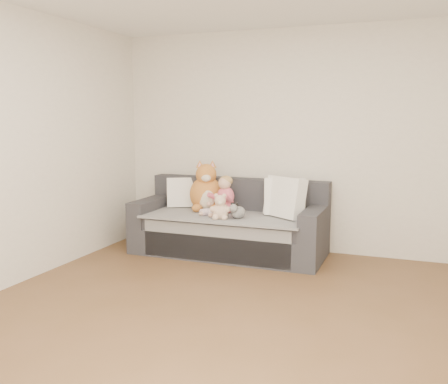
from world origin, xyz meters
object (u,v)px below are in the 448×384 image
object	(u,v)px
sofa	(230,227)
teddy_bear	(220,209)
sippy_cup	(223,211)
toddler	(223,198)
plush_cat	(207,191)

from	to	relation	value
sofa	teddy_bear	world-z (taller)	sofa
teddy_bear	sippy_cup	size ratio (longest dim) A/B	2.40
toddler	teddy_bear	xyz separation A→B (m)	(0.08, -0.31, -0.07)
plush_cat	teddy_bear	world-z (taller)	plush_cat
plush_cat	teddy_bear	bearing A→B (deg)	-74.28
sofa	toddler	xyz separation A→B (m)	(-0.07, -0.04, 0.35)
plush_cat	sippy_cup	size ratio (longest dim) A/B	5.20
teddy_bear	plush_cat	bearing A→B (deg)	109.87
toddler	sippy_cup	distance (m)	0.24
plush_cat	sippy_cup	bearing A→B (deg)	-66.70
sofa	teddy_bear	xyz separation A→B (m)	(0.01, -0.35, 0.28)
sippy_cup	toddler	bearing A→B (deg)	110.52
teddy_bear	sippy_cup	world-z (taller)	teddy_bear
sofa	toddler	bearing A→B (deg)	-149.31
sofa	plush_cat	distance (m)	0.53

